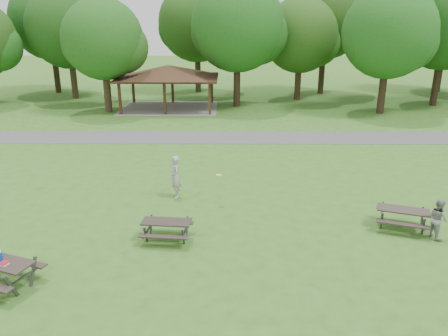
% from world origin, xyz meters
% --- Properties ---
extents(ground, '(160.00, 160.00, 0.00)m').
position_xyz_m(ground, '(0.00, 0.00, 0.00)').
color(ground, '#34681D').
rests_on(ground, ground).
extents(asphalt_path, '(120.00, 3.20, 0.02)m').
position_xyz_m(asphalt_path, '(0.00, 14.00, 0.01)').
color(asphalt_path, '#4C4C4F').
rests_on(asphalt_path, ground).
extents(pavilion, '(8.60, 7.01, 3.76)m').
position_xyz_m(pavilion, '(-4.00, 24.00, 3.06)').
color(pavilion, '#361E13').
rests_on(pavilion, ground).
extents(tree_row_c, '(8.19, 7.80, 10.67)m').
position_xyz_m(tree_row_c, '(-13.90, 29.03, 6.54)').
color(tree_row_c, '#332216').
rests_on(tree_row_c, ground).
extents(tree_row_d, '(6.93, 6.60, 9.27)m').
position_xyz_m(tree_row_d, '(-8.92, 22.53, 5.77)').
color(tree_row_d, '#312416').
rests_on(tree_row_d, ground).
extents(tree_row_e, '(8.40, 8.00, 11.02)m').
position_xyz_m(tree_row_e, '(2.10, 25.03, 6.78)').
color(tree_row_e, black).
rests_on(tree_row_e, ground).
extents(tree_row_f, '(7.35, 7.00, 9.55)m').
position_xyz_m(tree_row_f, '(8.09, 28.53, 5.84)').
color(tree_row_f, '#321E16').
rests_on(tree_row_f, ground).
extents(tree_row_g, '(7.77, 7.40, 10.25)m').
position_xyz_m(tree_row_g, '(14.09, 22.03, 6.33)').
color(tree_row_g, black).
rests_on(tree_row_g, ground).
extents(tree_row_h, '(8.61, 8.20, 11.37)m').
position_xyz_m(tree_row_h, '(20.10, 25.53, 7.03)').
color(tree_row_h, black).
rests_on(tree_row_h, ground).
extents(tree_deep_a, '(8.40, 8.00, 11.38)m').
position_xyz_m(tree_deep_a, '(-16.90, 32.53, 7.13)').
color(tree_deep_a, black).
rests_on(tree_deep_a, ground).
extents(tree_deep_b, '(8.40, 8.00, 11.13)m').
position_xyz_m(tree_deep_b, '(-1.90, 33.03, 6.89)').
color(tree_deep_b, '#2F2215').
rests_on(tree_deep_b, ground).
extents(tree_deep_c, '(8.82, 8.40, 11.90)m').
position_xyz_m(tree_deep_c, '(11.10, 32.03, 7.44)').
color(tree_deep_c, '#2F1D15').
rests_on(tree_deep_c, ground).
extents(tree_deep_d, '(8.40, 8.00, 11.27)m').
position_xyz_m(tree_deep_d, '(24.10, 33.53, 7.03)').
color(tree_deep_d, '#312115').
rests_on(tree_deep_d, ground).
extents(picnic_table_middle, '(1.88, 1.57, 0.76)m').
position_xyz_m(picnic_table_middle, '(-1.04, -0.22, 0.56)').
color(picnic_table_middle, '#2A231E').
rests_on(picnic_table_middle, ground).
extents(picnic_table_far, '(2.27, 2.04, 0.82)m').
position_xyz_m(picnic_table_far, '(7.81, 0.75, 0.60)').
color(picnic_table_far, '#322A24').
rests_on(picnic_table_far, ground).
extents(frisbee_in_flight, '(0.30, 0.30, 0.02)m').
position_xyz_m(frisbee_in_flight, '(0.79, 3.02, 1.33)').
color(frisbee_in_flight, yellow).
rests_on(frisbee_in_flight, ground).
extents(frisbee_thrower, '(0.67, 0.82, 1.92)m').
position_xyz_m(frisbee_thrower, '(-1.17, 3.75, 0.96)').
color(frisbee_thrower, '#AAAAAD').
rests_on(frisbee_thrower, ground).
extents(frisbee_catcher, '(0.71, 0.84, 1.51)m').
position_xyz_m(frisbee_catcher, '(8.79, 0.02, 0.75)').
color(frisbee_catcher, gray).
rests_on(frisbee_catcher, ground).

